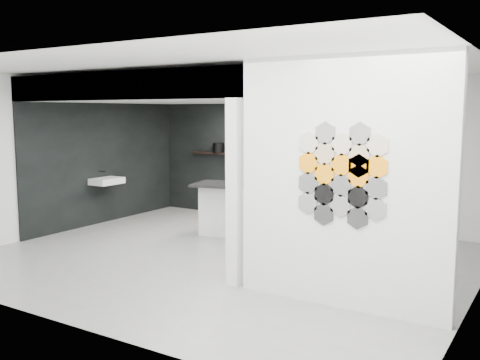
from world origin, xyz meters
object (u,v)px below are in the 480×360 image
wall_basin (107,181)px  bottle_dark (234,149)px  partition_panel (342,183)px  utensil_cup (229,150)px  kettle (283,152)px  glass_vase (313,154)px  glass_bowl (313,154)px  stockpot (219,148)px  kitchen_island (245,209)px

wall_basin → bottle_dark: size_ratio=3.72×
partition_panel → wall_basin: (-5.46, 1.80, -0.55)m
wall_basin → utensil_cup: bearing=54.2°
kettle → bottle_dark: 1.15m
glass_vase → kettle: bearing=180.0°
bottle_dark → utensil_cup: (-0.12, 0.00, -0.03)m
glass_bowl → utensil_cup: size_ratio=1.25×
kettle → utensil_cup: kettle is taller
kettle → utensil_cup: 1.27m
glass_bowl → stockpot: bearing=180.0°
partition_panel → bottle_dark: size_ratio=17.37×
bottle_dark → kitchen_island: bearing=-51.8°
stockpot → kettle: size_ratio=1.34×
partition_panel → kitchen_island: size_ratio=1.49×
wall_basin → kitchen_island: bearing=11.5°
kettle → glass_bowl: bearing=-20.7°
kitchen_island → kettle: (-0.04, 1.50, 0.92)m
stockpot → utensil_cup: bearing=0.0°
wall_basin → glass_vase: 4.01m
partition_panel → kitchen_island: (-2.68, 2.37, -0.92)m
wall_basin → kitchen_island: kitchen_island is taller
wall_basin → partition_panel: bearing=-18.2°
glass_vase → bottle_dark: (-1.78, 0.00, 0.02)m
stockpot → utensil_cup: size_ratio=2.33×
glass_bowl → bottle_dark: bottle_dark is taller
utensil_cup → bottle_dark: bearing=0.0°
wall_basin → glass_bowl: glass_bowl is taller
kitchen_island → kettle: bearing=79.2°
bottle_dark → utensil_cup: bottle_dark is taller
glass_bowl → bottle_dark: size_ratio=0.82×
kitchen_island → bottle_dark: size_ratio=11.67×
stockpot → bottle_dark: size_ratio=1.52×
stockpot → kettle: 1.54m
kitchen_island → kettle: size_ratio=10.34×
stockpot → utensil_cup: 0.28m
partition_panel → glass_vase: 4.39m
glass_bowl → partition_panel: bearing=-61.8°
glass_bowl → utensil_cup: bearing=180.0°
wall_basin → utensil_cup: utensil_cup is taller
partition_panel → kitchen_island: bearing=138.5°
stockpot → kitchen_island: bearing=-43.6°
utensil_cup → glass_vase: bearing=0.0°
kettle → wall_basin: bearing=-163.8°
wall_basin → utensil_cup: size_ratio=5.72×
kettle → utensil_cup: (-1.27, 0.00, -0.02)m
kitchen_island → stockpot: size_ratio=7.69×
partition_panel → glass_bowl: (-2.08, 3.87, -0.03)m
kettle → partition_panel: bearing=-75.6°
glass_vase → partition_panel: bearing=-61.8°
kitchen_island → stockpot: (-1.57, 1.50, 0.94)m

